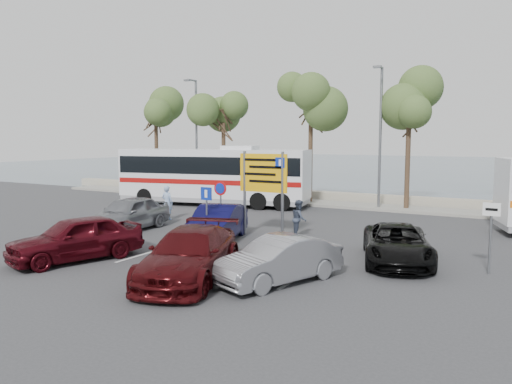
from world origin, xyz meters
The scene contains 24 objects.
ground centered at (0.00, 0.00, 0.00)m, with size 120.00×120.00×0.00m, color #343437.
kerb_strip centered at (0.00, 14.00, 0.07)m, with size 44.00×2.40×0.15m, color gray.
seawall centered at (0.00, 16.00, 0.30)m, with size 48.00×0.80×0.60m, color #A89E87.
sea centered at (0.00, 60.00, 0.01)m, with size 140.00×140.00×0.00m, color #38505A.
tree_far_left centered at (-14.00, 14.00, 6.33)m, with size 3.20×3.20×7.60m.
tree_left centered at (-8.00, 14.00, 6.00)m, with size 3.20×3.20×7.20m.
tree_mid centered at (-1.50, 14.00, 6.65)m, with size 3.20×3.20×8.00m.
tree_right centered at (4.50, 14.00, 6.17)m, with size 3.20×3.20×7.40m.
street_lamp_left centered at (-10.00, 13.52, 4.60)m, with size 0.45×1.15×8.01m.
street_lamp_right centered at (3.00, 13.52, 4.60)m, with size 0.45×1.15×8.01m.
direction_sign centered at (1.00, 3.20, 2.43)m, with size 2.20×0.12×3.60m.
sign_no_stop centered at (-0.60, 2.38, 1.58)m, with size 0.60×0.08×2.35m.
sign_parking centered at (-0.20, 0.79, 1.47)m, with size 0.50×0.07×2.25m.
sign_taxi centered at (9.80, 1.49, 1.42)m, with size 0.50×0.07×2.20m.
lane_markings centered at (-1.14, -1.00, 0.00)m, with size 12.02×4.20×0.01m, color silver, non-canonical shape.
coach_bus_left centered at (-6.50, 10.50, 1.71)m, with size 12.12×4.80×3.70m.
car_silver_a centered at (-5.00, 1.50, 0.76)m, with size 1.80×4.48×1.53m, color gray.
car_blue centered at (-0.20, 1.50, 0.73)m, with size 1.54×4.41×1.45m, color #0E0D3F.
car_maroon centered at (2.20, -3.50, 0.75)m, with size 2.09×5.15×1.49m, color #450B0E.
car_red centered at (-2.60, -3.50, 0.76)m, with size 1.80×4.48×1.53m, color #4B0A12.
suv_black centered at (7.00, 1.50, 0.64)m, with size 2.11×4.58×1.27m, color black.
car_silver_b centered at (4.60, -2.47, 0.66)m, with size 1.40×4.01×1.32m, color gray.
pedestrian_near centered at (-5.42, 4.76, 0.87)m, with size 0.64×0.42×1.74m, color #94ADD7.
pedestrian_far centered at (2.34, 3.90, 0.79)m, with size 0.76×0.60×1.57m, color #374053.
Camera 1 is at (10.90, -15.01, 4.14)m, focal length 35.00 mm.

